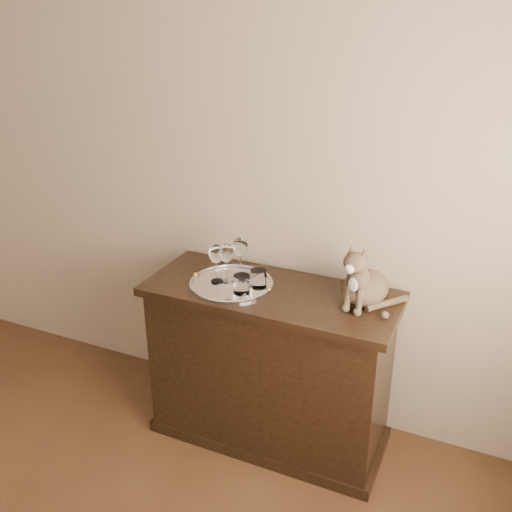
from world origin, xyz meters
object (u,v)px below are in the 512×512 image
at_px(wine_glass_b, 240,257).
at_px(tumbler_c, 258,279).
at_px(sideboard, 270,366).
at_px(cat, 367,272).
at_px(tumbler_a, 242,284).
at_px(wine_glass_d, 227,262).
at_px(tray, 231,284).
at_px(wine_glass_c, 217,263).

xyz_separation_m(wine_glass_b, tumbler_c, (0.13, -0.06, -0.06)).
height_order(sideboard, cat, cat).
bearing_deg(cat, tumbler_a, -150.01).
bearing_deg(tumbler_a, wine_glass_d, 144.47).
height_order(wine_glass_b, cat, cat).
bearing_deg(cat, wine_glass_b, -165.60).
relative_size(wine_glass_d, cat, 0.63).
bearing_deg(tray, wine_glass_b, 85.62).
xyz_separation_m(tumbler_a, tumbler_c, (0.05, 0.09, -0.00)).
bearing_deg(tray, tumbler_a, -36.65).
bearing_deg(wine_glass_c, wine_glass_b, 50.22).
height_order(tray, wine_glass_d, wine_glass_d).
height_order(wine_glass_b, tumbler_c, wine_glass_b).
bearing_deg(wine_glass_d, tumbler_a, -35.53).
relative_size(wine_glass_b, wine_glass_c, 1.08).
bearing_deg(tumbler_c, tray, -170.51).
xyz_separation_m(tumbler_a, cat, (0.54, 0.15, 0.10)).
xyz_separation_m(sideboard, tumbler_c, (-0.06, -0.01, 0.48)).
bearing_deg(sideboard, cat, 7.80).
relative_size(wine_glass_b, tumbler_c, 2.36).
distance_m(sideboard, wine_glass_c, 0.59).
distance_m(sideboard, wine_glass_b, 0.57).
distance_m(tray, cat, 0.65).
bearing_deg(sideboard, tray, -171.15).
bearing_deg(cat, tumbler_c, -158.10).
bearing_deg(wine_glass_c, sideboard, 8.14).
distance_m(wine_glass_c, tumbler_a, 0.17).
relative_size(sideboard, wine_glass_d, 6.29).
relative_size(wine_glass_b, wine_glass_d, 1.08).
xyz_separation_m(tray, cat, (0.62, 0.09, 0.15)).
xyz_separation_m(wine_glass_b, wine_glass_c, (-0.08, -0.09, -0.01)).
height_order(wine_glass_c, tumbler_a, wine_glass_c).
bearing_deg(wine_glass_c, tumbler_a, -19.56).
xyz_separation_m(tray, wine_glass_c, (-0.07, -0.01, 0.10)).
xyz_separation_m(sideboard, cat, (0.43, 0.06, 0.58)).
distance_m(sideboard, tumbler_c, 0.48).
height_order(wine_glass_b, tumbler_a, wine_glass_b).
height_order(sideboard, tumbler_a, tumbler_a).
relative_size(wine_glass_b, cat, 0.67).
height_order(wine_glass_c, tumbler_c, wine_glass_c).
relative_size(sideboard, tumbler_a, 13.76).
height_order(wine_glass_d, tumbler_c, wine_glass_d).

